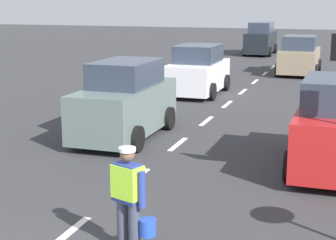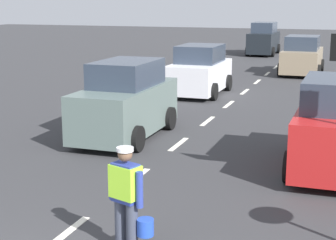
{
  "view_description": "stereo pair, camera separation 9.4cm",
  "coord_description": "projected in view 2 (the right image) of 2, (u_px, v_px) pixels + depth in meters",
  "views": [
    {
      "loc": [
        4.27,
        -4.71,
        3.81
      ],
      "look_at": [
        0.36,
        6.8,
        1.1
      ],
      "focal_mm": 57.92,
      "sensor_mm": 36.0,
      "label": 1
    },
    {
      "loc": [
        4.36,
        -4.67,
        3.81
      ],
      "look_at": [
        0.36,
        6.8,
        1.1
      ],
      "focal_mm": 57.92,
      "sensor_mm": 36.0,
      "label": 2
    }
  ],
  "objects": [
    {
      "name": "lane_center_line",
      "position": [
        272.0,
        70.0,
        29.76
      ],
      "size": [
        0.14,
        46.4,
        0.01
      ],
      "color": "silver",
      "rests_on": "ground"
    },
    {
      "name": "car_oncoming_second",
      "position": [
        199.0,
        71.0,
        22.16
      ],
      "size": [
        2.08,
        3.95,
        2.0
      ],
      "color": "silver",
      "rests_on": "ground"
    },
    {
      "name": "road_worker",
      "position": [
        127.0,
        195.0,
        8.16
      ],
      "size": [
        0.76,
        0.42,
        1.67
      ],
      "color": "#383D4C",
      "rests_on": "ground"
    },
    {
      "name": "car_oncoming_third",
      "position": [
        264.0,
        40.0,
        38.08
      ],
      "size": [
        1.94,
        4.3,
        2.25
      ],
      "color": "black",
      "rests_on": "ground"
    },
    {
      "name": "car_outgoing_far",
      "position": [
        302.0,
        56.0,
        28.04
      ],
      "size": [
        2.08,
        4.11,
        1.99
      ],
      "color": "gray",
      "rests_on": "ground"
    },
    {
      "name": "car_oncoming_lead",
      "position": [
        126.0,
        102.0,
        15.13
      ],
      "size": [
        1.93,
        4.14,
        2.16
      ],
      "color": "slate",
      "rests_on": "ground"
    },
    {
      "name": "ground_plane",
      "position": [
        258.0,
        81.0,
        25.89
      ],
      "size": [
        96.0,
        96.0,
        0.0
      ],
      "primitive_type": "plane",
      "color": "#333335"
    }
  ]
}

